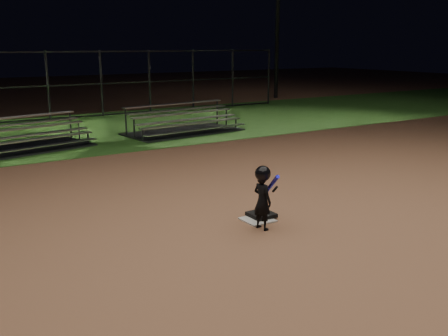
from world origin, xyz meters
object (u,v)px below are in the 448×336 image
at_px(batting_tee, 261,207).
at_px(bleacher_left, 23,144).
at_px(bleacher_right, 184,127).
at_px(home_plate, 258,220).
at_px(child_batter, 263,196).

xyz_separation_m(batting_tee, bleacher_left, (-2.13, 7.64, 0.00)).
bearing_deg(bleacher_right, home_plate, -116.35).
bearing_deg(child_batter, bleacher_right, -30.86).
height_order(child_batter, bleacher_left, child_batter).
relative_size(batting_tee, bleacher_left, 0.22).
relative_size(child_batter, bleacher_right, 0.26).
bearing_deg(child_batter, home_plate, -36.38).
distance_m(child_batter, bleacher_left, 8.27).
distance_m(child_batter, bleacher_right, 8.79).
xyz_separation_m(home_plate, bleacher_left, (-2.00, 7.71, 0.16)).
bearing_deg(home_plate, child_batter, -115.64).
bearing_deg(bleacher_left, batting_tee, -86.95).
relative_size(batting_tee, child_batter, 0.82).
bearing_deg(batting_tee, bleacher_left, 105.58).
xyz_separation_m(child_batter, bleacher_right, (3.02, 8.25, -0.34)).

